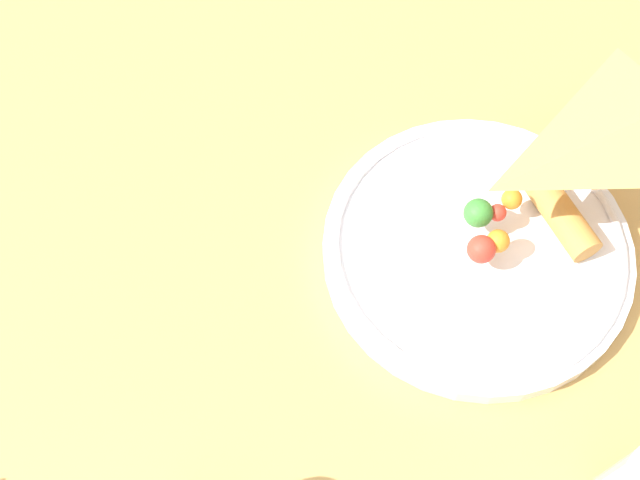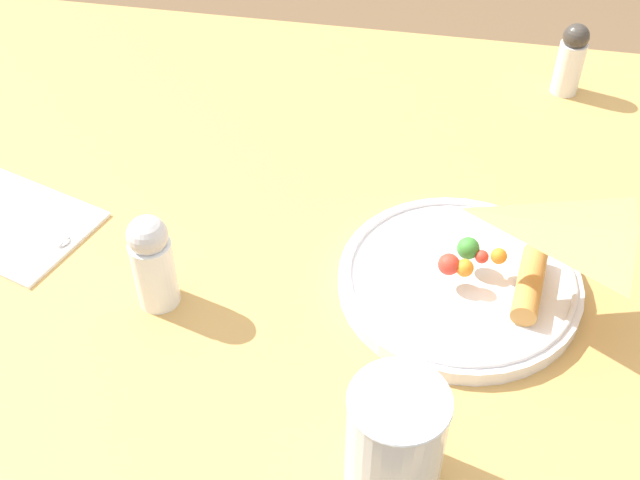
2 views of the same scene
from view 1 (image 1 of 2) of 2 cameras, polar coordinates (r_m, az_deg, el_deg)
The scene contains 3 objects.
ground_plane at distance 1.31m, azimuth -2.91°, elevation -15.91°, with size 6.00×6.00×0.00m, color brown.
dining_table at distance 0.71m, azimuth -5.18°, elevation -5.14°, with size 1.13×0.77×0.73m.
plate_pizza at distance 0.61m, azimuth 11.21°, elevation -0.44°, with size 0.23×0.23×0.05m.
Camera 1 is at (-0.10, -0.27, 1.28)m, focal length 45.00 mm.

